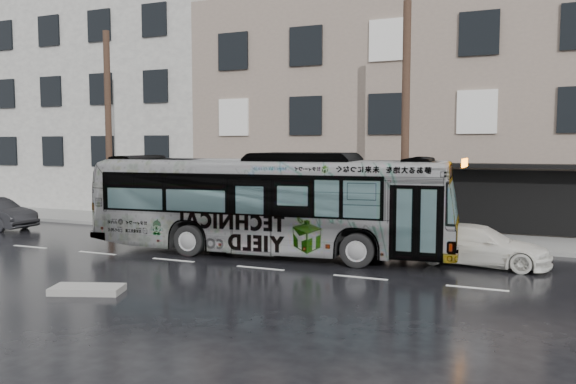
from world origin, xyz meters
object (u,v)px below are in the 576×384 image
at_px(sign_post, 433,211).
at_px(bus, 270,204).
at_px(utility_pole_rear, 108,128).
at_px(utility_pole_front, 405,123).
at_px(white_sedan, 478,245).

bearing_deg(sign_post, bus, -145.39).
height_order(utility_pole_rear, sign_post, utility_pole_rear).
height_order(utility_pole_rear, bus, utility_pole_rear).
relative_size(utility_pole_front, bus, 0.71).
relative_size(utility_pole_front, utility_pole_rear, 1.00).
distance_m(utility_pole_rear, sign_post, 15.46).
bearing_deg(white_sedan, sign_post, 40.12).
distance_m(utility_pole_front, white_sedan, 5.61).
relative_size(utility_pole_rear, white_sedan, 2.06).
bearing_deg(sign_post, utility_pole_front, 180.00).
height_order(sign_post, bus, bus).
bearing_deg(utility_pole_front, utility_pole_rear, 180.00).
xyz_separation_m(sign_post, bus, (-5.11, -3.53, 0.43)).
bearing_deg(utility_pole_rear, white_sedan, -8.90).
relative_size(sign_post, bus, 0.19).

